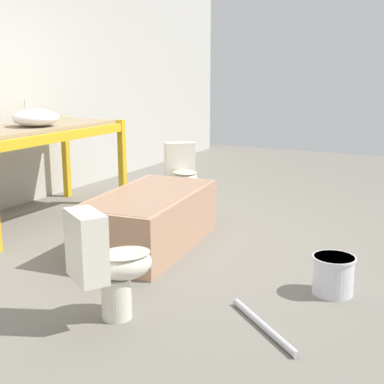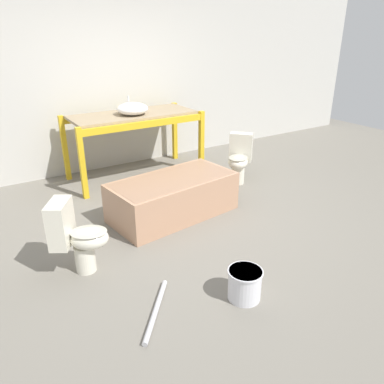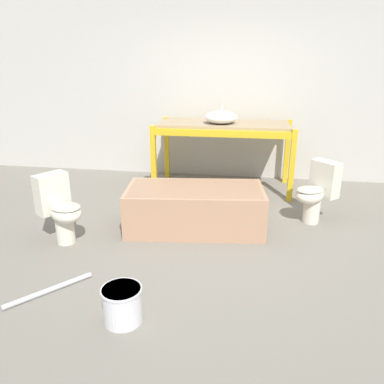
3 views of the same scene
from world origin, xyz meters
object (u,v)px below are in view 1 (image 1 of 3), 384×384
toilet_near (182,174)px  bucket_white (333,274)px  sink_basin (36,118)px  bathtub_main (149,216)px  toilet_far (108,262)px

toilet_near → bucket_white: size_ratio=2.40×
sink_basin → bathtub_main: bearing=-96.2°
sink_basin → bucket_white: size_ratio=1.54×
toilet_far → toilet_near: bearing=-38.4°
bathtub_main → bucket_white: bearing=-106.3°
toilet_near → bucket_white: 2.67m
sink_basin → bathtub_main: size_ratio=0.29×
sink_basin → bucket_white: bearing=-97.9°
toilet_near → bucket_white: bearing=-80.3°
sink_basin → toilet_far: 2.53m
sink_basin → toilet_far: (-1.47, -1.94, -0.68)m
bathtub_main → bucket_white: 1.70m
toilet_far → sink_basin: bearing=-5.3°
bathtub_main → toilet_far: 1.43m
sink_basin → bucket_white: (-0.43, -3.08, -0.92)m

